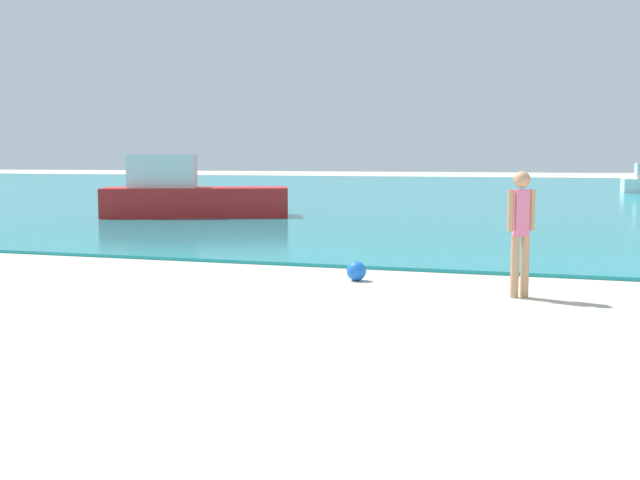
# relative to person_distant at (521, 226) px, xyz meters

# --- Properties ---
(water) EXTENTS (160.00, 60.00, 0.06)m
(water) POSITION_rel_person_distant_xyz_m (-0.90, 31.85, -0.89)
(water) COLOR teal
(water) RESTS_ON ground
(person_distant) EXTENTS (0.33, 0.22, 1.61)m
(person_distant) POSITION_rel_person_distant_xyz_m (0.00, 0.00, 0.00)
(person_distant) COLOR tan
(person_distant) RESTS_ON ground
(boat_near) EXTENTS (5.58, 3.59, 1.81)m
(boat_near) POSITION_rel_person_distant_xyz_m (-10.16, 10.55, -0.23)
(boat_near) COLOR red
(boat_near) RESTS_ON water
(beach_ball) EXTENTS (0.29, 0.29, 0.29)m
(beach_ball) POSITION_rel_person_distant_xyz_m (-2.34, 0.68, -0.77)
(beach_ball) COLOR blue
(beach_ball) RESTS_ON ground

